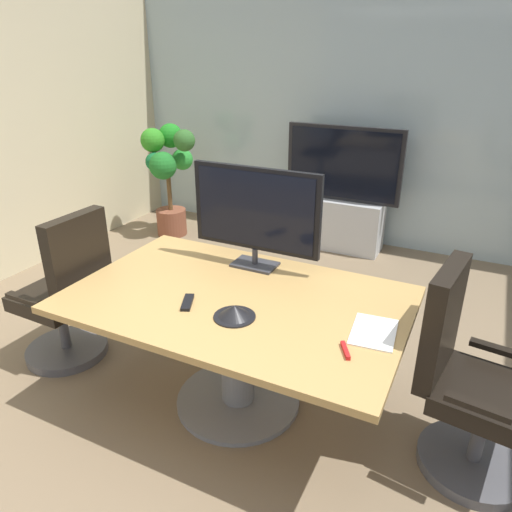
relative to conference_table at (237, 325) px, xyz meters
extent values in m
plane|color=#7A664C|center=(0.02, -0.16, -0.55)|extent=(7.39, 7.39, 0.00)
cube|color=#9EB2B7|center=(0.02, 3.03, 0.87)|extent=(5.74, 0.10, 2.85)
cube|color=#B2894C|center=(0.00, 0.00, 0.17)|extent=(1.88, 1.19, 0.04)
cylinder|color=slate|center=(0.00, 0.00, -0.20)|extent=(0.20, 0.20, 0.70)
cylinder|color=slate|center=(0.00, 0.00, -0.54)|extent=(0.76, 0.76, 0.03)
cylinder|color=#4C4C51|center=(-1.34, -0.10, -0.52)|extent=(0.56, 0.56, 0.06)
cylinder|color=#4C4C51|center=(-1.34, -0.10, -0.31)|extent=(0.07, 0.07, 0.36)
cube|color=black|center=(-1.34, -0.10, -0.09)|extent=(0.49, 0.49, 0.10)
cube|color=black|center=(-1.07, -0.11, 0.24)|extent=(0.10, 0.46, 0.60)
cube|color=black|center=(-1.32, 0.16, 0.03)|extent=(0.28, 0.06, 0.03)
cube|color=black|center=(-1.33, -0.36, 0.03)|extent=(0.28, 0.06, 0.03)
cylinder|color=#4C4C51|center=(1.34, 0.10, -0.52)|extent=(0.56, 0.56, 0.06)
cylinder|color=#4C4C51|center=(1.34, 0.10, -0.31)|extent=(0.07, 0.07, 0.36)
cube|color=black|center=(1.34, 0.10, -0.09)|extent=(0.54, 0.54, 0.10)
cube|color=black|center=(1.08, 0.14, 0.24)|extent=(0.15, 0.46, 0.60)
cube|color=black|center=(1.29, -0.15, 0.03)|extent=(0.28, 0.09, 0.03)
cube|color=black|center=(1.36, 0.36, 0.03)|extent=(0.28, 0.09, 0.03)
cube|color=#333338|center=(-0.09, 0.42, 0.20)|extent=(0.28, 0.18, 0.02)
cylinder|color=#333338|center=(-0.09, 0.42, 0.25)|extent=(0.04, 0.04, 0.10)
cube|color=black|center=(-0.09, 0.43, 0.56)|extent=(0.84, 0.04, 0.52)
cube|color=black|center=(-0.09, 0.41, 0.56)|extent=(0.77, 0.01, 0.47)
cube|color=#B7BABC|center=(-0.20, 2.68, -0.28)|extent=(0.90, 0.36, 0.55)
cube|color=black|center=(-0.20, 2.66, 0.38)|extent=(1.20, 0.06, 0.76)
cube|color=black|center=(-0.20, 2.63, 0.38)|extent=(1.12, 0.01, 0.69)
cylinder|color=brown|center=(-2.07, 2.20, -0.40)|extent=(0.34, 0.34, 0.30)
cylinder|color=brown|center=(-2.07, 2.20, -0.03)|extent=(0.05, 0.05, 0.44)
sphere|color=#2E6227|center=(-1.85, 2.25, 0.55)|extent=(0.24, 0.24, 0.24)
sphere|color=#2A8F30|center=(-2.01, 2.41, 0.29)|extent=(0.24, 0.24, 0.24)
sphere|color=#1D7E1E|center=(-2.11, 2.36, 0.56)|extent=(0.27, 0.27, 0.27)
sphere|color=#308921|center=(-2.21, 2.16, 0.53)|extent=(0.26, 0.26, 0.26)
sphere|color=#166030|center=(-2.15, 2.09, 0.32)|extent=(0.20, 0.20, 0.20)
sphere|color=#1E6C24|center=(-2.03, 2.07, 0.29)|extent=(0.30, 0.30, 0.30)
cone|color=black|center=(0.10, -0.20, 0.22)|extent=(0.19, 0.19, 0.07)
cylinder|color=black|center=(0.10, -0.20, 0.19)|extent=(0.22, 0.22, 0.01)
cube|color=black|center=(-0.20, -0.19, 0.20)|extent=(0.12, 0.18, 0.02)
cube|color=red|center=(0.70, -0.24, 0.20)|extent=(0.08, 0.12, 0.02)
cube|color=white|center=(0.78, -0.02, 0.19)|extent=(0.24, 0.32, 0.01)
camera|label=1|loc=(1.14, -2.06, 1.48)|focal=33.41mm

